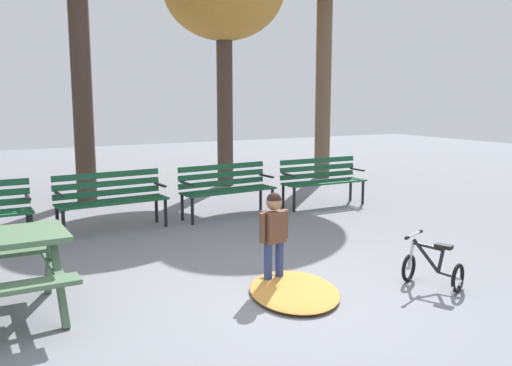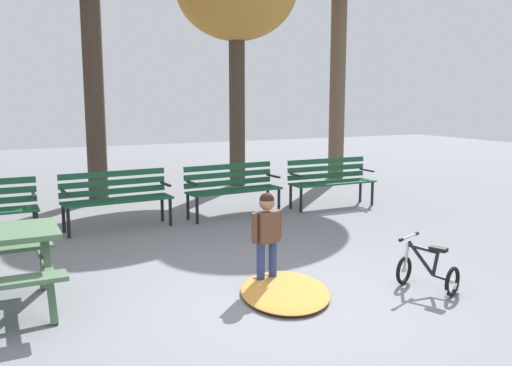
{
  "view_description": "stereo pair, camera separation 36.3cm",
  "coord_description": "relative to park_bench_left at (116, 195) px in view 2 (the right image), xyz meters",
  "views": [
    {
      "loc": [
        -2.61,
        -4.11,
        1.94
      ],
      "look_at": [
        0.71,
        1.96,
        0.85
      ],
      "focal_mm": 38.07,
      "sensor_mm": 36.0,
      "label": 1
    },
    {
      "loc": [
        -2.29,
        -4.27,
        1.94
      ],
      "look_at": [
        0.71,
        1.96,
        0.85
      ],
      "focal_mm": 38.07,
      "sensor_mm": 36.0,
      "label": 2
    }
  ],
  "objects": [
    {
      "name": "ground",
      "position": [
        0.72,
        -3.8,
        -0.51
      ],
      "size": [
        36.0,
        36.0,
        0.0
      ],
      "primitive_type": "plane",
      "color": "slate"
    },
    {
      "name": "kids_bicycle",
      "position": [
        2.3,
        -4.06,
        -0.31
      ],
      "size": [
        0.52,
        0.63,
        0.54
      ],
      "color": "black",
      "rests_on": "ground"
    },
    {
      "name": "park_bench_right",
      "position": [
        1.9,
        0.04,
        0.0
      ],
      "size": [
        1.63,
        0.58,
        0.85
      ],
      "color": "#195133",
      "rests_on": "ground"
    },
    {
      "name": "park_bench_left",
      "position": [
        0.0,
        0.0,
        0.0
      ],
      "size": [
        1.63,
        0.57,
        0.85
      ],
      "color": "#195133",
      "rests_on": "ground"
    },
    {
      "name": "leaf_pile",
      "position": [
        0.93,
        -3.54,
        -0.48
      ],
      "size": [
        1.26,
        1.48,
        0.07
      ],
      "primitive_type": "ellipsoid",
      "rotation": [
        0.0,
        0.0,
        1.22
      ],
      "color": "#C68438",
      "rests_on": "ground"
    },
    {
      "name": "child_standing",
      "position": [
        0.91,
        -3.17,
        0.06
      ],
      "size": [
        0.37,
        0.19,
        0.97
      ],
      "color": "navy",
      "rests_on": "ground"
    },
    {
      "name": "park_bench_far_right",
      "position": [
        3.81,
        0.02,
        0.0
      ],
      "size": [
        1.6,
        0.46,
        0.85
      ],
      "color": "#195133",
      "rests_on": "ground"
    }
  ]
}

